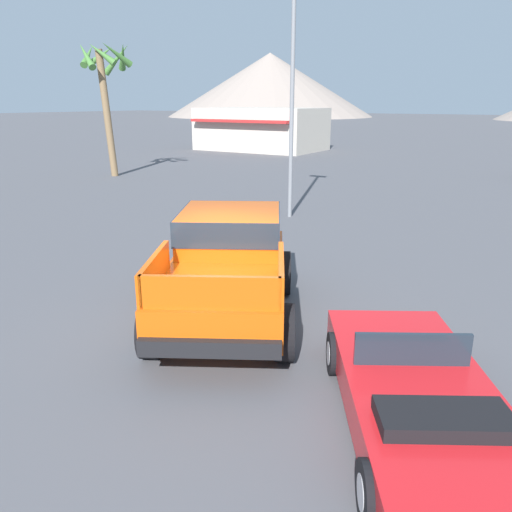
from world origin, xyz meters
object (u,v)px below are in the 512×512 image
red_convertible_car (420,403)px  orange_pickup_truck (228,260)px  street_lamp_post (292,76)px  palm_tree_tall (106,76)px

red_convertible_car → orange_pickup_truck: bearing=126.3°
street_lamp_post → palm_tree_tall: (-12.65, 3.76, 0.44)m
palm_tree_tall → red_convertible_car: bearing=-34.4°
red_convertible_car → palm_tree_tall: (-19.52, 13.35, 4.61)m
red_convertible_car → palm_tree_tall: palm_tree_tall is taller
street_lamp_post → palm_tree_tall: street_lamp_post is taller
orange_pickup_truck → red_convertible_car: 4.37m
street_lamp_post → palm_tree_tall: 13.21m
palm_tree_tall → orange_pickup_truck: bearing=-36.8°
orange_pickup_truck → street_lamp_post: street_lamp_post is taller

